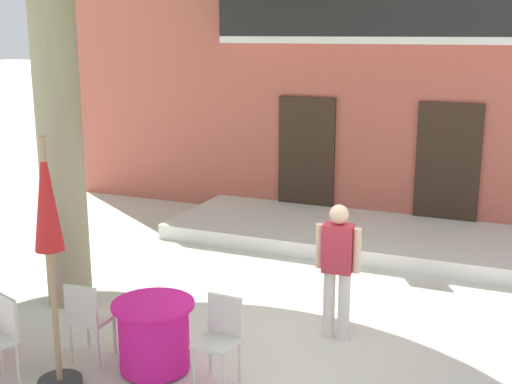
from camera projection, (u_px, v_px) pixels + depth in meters
ground_plane at (295, 335)px, 7.92m from camera, size 120.00×120.00×0.00m
building_facade at (403, 18)px, 13.40m from camera, size 13.00×5.09×7.50m
entrance_step_platform at (355, 234)px, 11.41m from camera, size 6.31×2.39×0.25m
cafe_table_middle at (154, 336)px, 7.01m from camera, size 0.86×0.86×0.76m
cafe_chair_middle_0 at (87, 316)px, 7.15m from camera, size 0.43×0.43×0.91m
cafe_chair_middle_1 at (220, 334)px, 6.73m from camera, size 0.42×0.42×0.91m
cafe_umbrella at (48, 228)px, 6.38m from camera, size 0.44×0.44×2.55m
pedestrian_near_entrance at (338, 264)px, 7.64m from camera, size 0.53×0.24×1.61m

